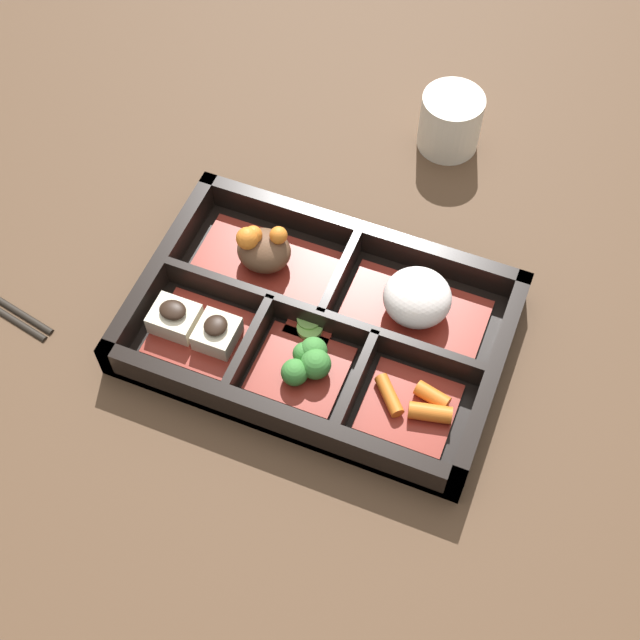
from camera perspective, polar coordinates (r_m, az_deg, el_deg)
ground_plane at (r=0.83m, az=0.00°, el=-0.92°), size 3.00×3.00×0.00m
bento_base at (r=0.83m, az=0.00°, el=-0.74°), size 0.34×0.22×0.01m
bento_rim at (r=0.82m, az=-0.04°, el=-0.30°), size 0.34×0.22×0.04m
bowl_stew at (r=0.85m, az=-3.64°, el=4.30°), size 0.13×0.08×0.06m
bowl_rice at (r=0.82m, az=6.21°, el=1.22°), size 0.13×0.08×0.05m
bowl_tofu at (r=0.82m, az=-7.96°, el=-0.49°), size 0.09×0.08×0.03m
bowl_greens at (r=0.79m, az=-0.83°, el=-2.74°), size 0.08×0.08×0.03m
bowl_carrots at (r=0.78m, az=5.98°, el=-5.47°), size 0.08×0.08×0.02m
bowl_pickles at (r=0.82m, az=-0.63°, el=-0.29°), size 0.04×0.04×0.01m
tea_cup at (r=0.97m, az=8.36°, el=12.52°), size 0.07×0.07×0.06m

